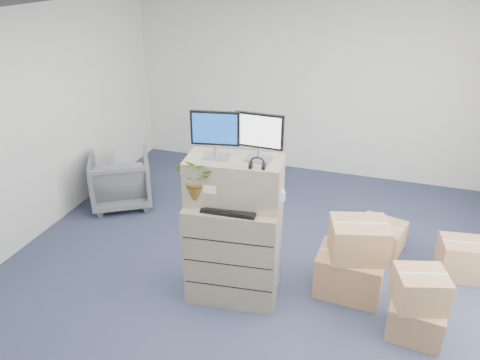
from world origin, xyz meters
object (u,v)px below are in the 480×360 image
object	(u,v)px
monitor_right	(259,134)
water_bottle	(238,191)
keyboard	(230,210)
office_chair	(121,178)
filing_cabinet_lower	(234,250)
monitor_left	(215,132)
potted_plant	(199,183)

from	to	relation	value
monitor_right	water_bottle	world-z (taller)	monitor_right
keyboard	office_chair	bearing A→B (deg)	142.35
monitor_right	office_chair	distance (m)	3.08
filing_cabinet_lower	keyboard	size ratio (longest dim) A/B	2.03
monitor_left	water_bottle	xyz separation A→B (m)	(0.22, 0.03, -0.60)
filing_cabinet_lower	keyboard	distance (m)	0.58
potted_plant	filing_cabinet_lower	bearing A→B (deg)	22.03
monitor_left	office_chair	size ratio (longest dim) A/B	0.55
monitor_right	monitor_left	bearing A→B (deg)	-169.35
keyboard	potted_plant	size ratio (longest dim) A/B	1.05
keyboard	monitor_right	bearing A→B (deg)	44.75
potted_plant	office_chair	distance (m)	2.59
filing_cabinet_lower	monitor_right	distance (m)	1.29
filing_cabinet_lower	potted_plant	bearing A→B (deg)	-164.39
keyboard	office_chair	world-z (taller)	keyboard
monitor_right	office_chair	xyz separation A→B (m)	(-2.42, 1.31, -1.39)
keyboard	potted_plant	distance (m)	0.39
monitor_left	potted_plant	xyz separation A→B (m)	(-0.12, -0.15, -0.48)
filing_cabinet_lower	keyboard	xyz separation A→B (m)	(0.01, -0.14, 0.56)
filing_cabinet_lower	potted_plant	distance (m)	0.85
keyboard	office_chair	distance (m)	2.78
potted_plant	monitor_left	bearing A→B (deg)	52.26
monitor_left	keyboard	size ratio (longest dim) A/B	0.87
keyboard	potted_plant	bearing A→B (deg)	174.05
monitor_right	office_chair	bearing A→B (deg)	153.96
potted_plant	keyboard	bearing A→B (deg)	-3.21
monitor_left	office_chair	distance (m)	2.80
monitor_right	office_chair	world-z (taller)	monitor_right
monitor_left	office_chair	bearing A→B (deg)	135.62
filing_cabinet_lower	keyboard	world-z (taller)	keyboard
office_chair	keyboard	bearing A→B (deg)	114.11
water_bottle	filing_cabinet_lower	bearing A→B (deg)	-115.65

